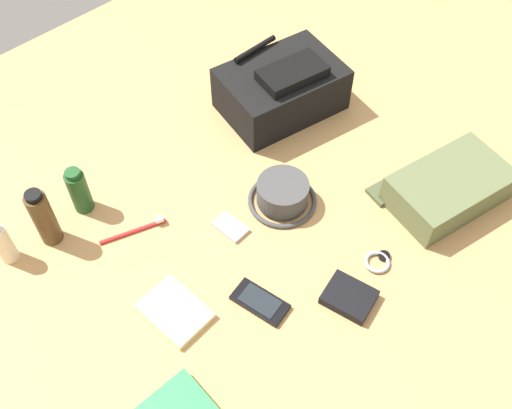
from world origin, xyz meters
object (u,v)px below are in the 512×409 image
at_px(bucket_hat, 283,194).
at_px(cell_phone, 260,302).
at_px(wallet, 349,297).
at_px(toiletry_pouch, 447,187).
at_px(lotion_bottle, 3,243).
at_px(media_player, 231,227).
at_px(toothbrush, 137,230).
at_px(notepad, 175,311).
at_px(cologne_bottle, 44,218).
at_px(backpack, 282,88).
at_px(wristwatch, 378,261).
at_px(shampoo_bottle, 79,191).

distance_m(bucket_hat, cell_phone, 0.30).
bearing_deg(wallet, toiletry_pouch, -10.55).
height_order(toiletry_pouch, lotion_bottle, lotion_bottle).
distance_m(lotion_bottle, media_player, 0.53).
relative_size(toothbrush, notepad, 1.09).
height_order(cologne_bottle, notepad, cologne_bottle).
bearing_deg(toiletry_pouch, lotion_bottle, 146.20).
xyz_separation_m(cologne_bottle, media_player, (0.34, -0.28, -0.08)).
relative_size(toiletry_pouch, lotion_bottle, 2.57).
distance_m(bucket_hat, wallet, 0.32).
xyz_separation_m(backpack, cologne_bottle, (-0.73, 0.06, 0.01)).
relative_size(backpack, wallet, 3.32).
relative_size(lotion_bottle, wristwatch, 1.77).
bearing_deg(backpack, shampoo_bottle, 172.35).
height_order(wristwatch, notepad, notepad).
xyz_separation_m(backpack, wristwatch, (-0.21, -0.54, -0.07)).
xyz_separation_m(shampoo_bottle, wallet, (0.29, -0.64, -0.05)).
height_order(toiletry_pouch, wristwatch, toiletry_pouch).
height_order(cologne_bottle, wristwatch, cologne_bottle).
bearing_deg(notepad, shampoo_bottle, 82.95).
bearing_deg(bucket_hat, lotion_bottle, 151.00).
height_order(lotion_bottle, notepad, lotion_bottle).
bearing_deg(cologne_bottle, toothbrush, -38.08).
height_order(cologne_bottle, wallet, cologne_bottle).
distance_m(wristwatch, wallet, 0.13).
xyz_separation_m(backpack, notepad, (-0.64, -0.31, -0.06)).
relative_size(lotion_bottle, notepad, 0.84).
relative_size(cologne_bottle, notepad, 1.15).
distance_m(shampoo_bottle, cell_phone, 0.53).
distance_m(cologne_bottle, wallet, 0.73).
relative_size(wristwatch, wallet, 0.65).
bearing_deg(notepad, toothbrush, 69.21).
height_order(backpack, toiletry_pouch, backpack).
relative_size(lotion_bottle, wallet, 1.15).
bearing_deg(notepad, wristwatch, -31.84).
bearing_deg(cell_phone, bucket_hat, 35.34).
distance_m(shampoo_bottle, wallet, 0.70).
height_order(backpack, media_player, backpack).
distance_m(shampoo_bottle, media_player, 0.38).
xyz_separation_m(backpack, toiletry_pouch, (0.07, -0.53, -0.03)).
distance_m(toiletry_pouch, bucket_hat, 0.42).
relative_size(backpack, lotion_bottle, 2.90).
height_order(lotion_bottle, cell_phone, lotion_bottle).
distance_m(lotion_bottle, cologne_bottle, 0.11).
bearing_deg(bucket_hat, cologne_bottle, 147.76).
distance_m(bucket_hat, media_player, 0.16).
bearing_deg(toiletry_pouch, bucket_hat, 138.40).
distance_m(shampoo_bottle, wristwatch, 0.75).
bearing_deg(cell_phone, cologne_bottle, 117.06).
relative_size(backpack, toiletry_pouch, 1.13).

